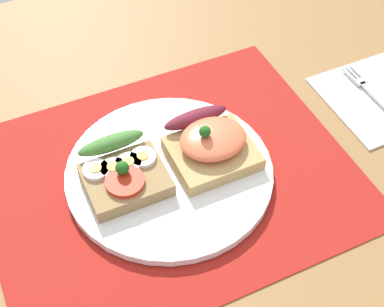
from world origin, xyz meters
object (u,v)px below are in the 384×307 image
(plate, at_px, (169,172))
(napkin, at_px, (377,97))
(sandwich_egg_tomato, at_px, (122,171))
(sandwich_salmon, at_px, (211,144))
(fork, at_px, (373,94))

(plate, xyz_separation_m, napkin, (0.31, 0.01, -0.01))
(plate, height_order, sandwich_egg_tomato, sandwich_egg_tomato)
(plate, bearing_deg, sandwich_salmon, 1.09)
(plate, distance_m, sandwich_egg_tomato, 0.06)
(napkin, height_order, fork, fork)
(plate, bearing_deg, napkin, 0.99)
(sandwich_salmon, height_order, napkin, sandwich_salmon)
(plate, bearing_deg, fork, 1.62)
(sandwich_egg_tomato, relative_size, napkin, 0.63)
(sandwich_egg_tomato, xyz_separation_m, sandwich_salmon, (0.11, -0.01, 0.00))
(plate, xyz_separation_m, fork, (0.31, 0.01, -0.00))
(napkin, bearing_deg, fork, 149.84)
(plate, height_order, fork, plate)
(plate, distance_m, sandwich_salmon, 0.06)
(fork, bearing_deg, plate, -178.38)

